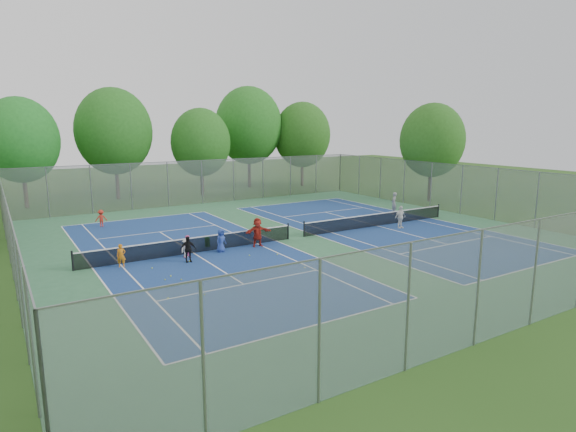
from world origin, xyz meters
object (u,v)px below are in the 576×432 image
Objects in this scene: ball_hopper at (207,242)px; net_right at (378,220)px; instructor at (394,203)px; net_left at (193,246)px; ball_crate at (184,250)px.

net_right is at bearing -4.15° from ball_hopper.
net_right is at bearing 0.11° from instructor.
net_left is at bearing -24.47° from instructor.
ball_hopper is at bearing 15.16° from ball_crate.
ball_crate is at bearing -164.84° from ball_hopper.
ball_crate is (-0.36, 0.49, -0.30)m from net_left.
net_right is (14.00, 0.00, 0.00)m from net_left.
net_left is 36.38× the size of ball_crate.
net_right is 5.39m from instructor.
net_left and net_right have the same top height.
net_left is 14.00m from net_right.
net_right is 36.38× the size of ball_crate.
net_left is 7.29× the size of instructor.
instructor is at bearing 7.54° from ball_crate.
net_left reaches higher than ball_crate.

